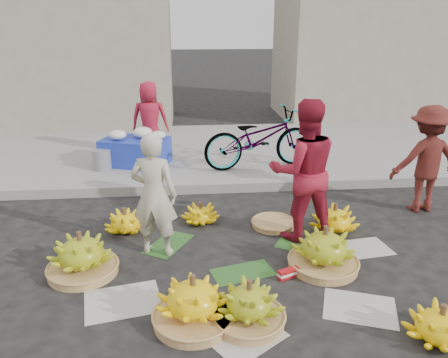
{
  "coord_description": "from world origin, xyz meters",
  "views": [
    {
      "loc": [
        -0.65,
        -4.17,
        2.5
      ],
      "look_at": [
        -0.21,
        0.79,
        0.7
      ],
      "focal_mm": 35.0,
      "sensor_mm": 36.0,
      "label": 1
    }
  ],
  "objects": [
    {
      "name": "ground",
      "position": [
        0.0,
        0.0,
        0.0
      ],
      "size": [
        80.0,
        80.0,
        0.0
      ],
      "primitive_type": "plane",
      "color": "black",
      "rests_on": "ground"
    },
    {
      "name": "curb",
      "position": [
        0.0,
        2.2,
        0.07
      ],
      "size": [
        40.0,
        0.25,
        0.15
      ],
      "primitive_type": "cube",
      "color": "gray",
      "rests_on": "ground"
    },
    {
      "name": "sidewalk",
      "position": [
        0.0,
        4.3,
        0.06
      ],
      "size": [
        40.0,
        4.0,
        0.12
      ],
      "primitive_type": "cube",
      "color": "gray",
      "rests_on": "ground"
    },
    {
      "name": "building_left",
      "position": [
        -4.0,
        7.2,
        2.0
      ],
      "size": [
        6.0,
        3.0,
        4.0
      ],
      "primitive_type": "cube",
      "color": "#9E9481",
      "rests_on": "sidewalk"
    },
    {
      "name": "building_right",
      "position": [
        4.5,
        7.7,
        2.5
      ],
      "size": [
        5.0,
        3.0,
        5.0
      ],
      "primitive_type": "cube",
      "color": "#9E9481",
      "rests_on": "sidewalk"
    },
    {
      "name": "newspaper_scatter",
      "position": [
        0.0,
        -0.8,
        0.0
      ],
      "size": [
        3.2,
        1.8,
        0.0
      ],
      "primitive_type": null,
      "color": "beige",
      "rests_on": "ground"
    },
    {
      "name": "banana_leaves",
      "position": [
        -0.1,
        0.2,
        0.0
      ],
      "size": [
        2.0,
        1.0,
        0.0
      ],
      "primitive_type": null,
      "color": "#20521B",
      "rests_on": "ground"
    },
    {
      "name": "banana_bunch_0",
      "position": [
        -1.78,
        -0.06,
        0.21
      ],
      "size": [
        0.83,
        0.83,
        0.49
      ],
      "rotation": [
        0.0,
        0.0,
        0.39
      ],
      "color": "#A47845",
      "rests_on": "ground"
    },
    {
      "name": "banana_bunch_1",
      "position": [
        -0.16,
        -1.02,
        0.19
      ],
      "size": [
        0.63,
        0.63,
        0.44
      ],
      "rotation": [
        0.0,
        0.0,
        -0.16
      ],
      "color": "#A47845",
      "rests_on": "ground"
    },
    {
      "name": "banana_bunch_2",
      "position": [
        -0.64,
        -0.97,
        0.21
      ],
      "size": [
        0.72,
        0.72,
        0.48
      ],
      "rotation": [
        0.0,
        0.0,
        -0.16
      ],
      "color": "#A47845",
      "rests_on": "ground"
    },
    {
      "name": "banana_bunch_3",
      "position": [
        1.38,
        -1.37,
        0.15
      ],
      "size": [
        0.69,
        0.69,
        0.34
      ],
      "rotation": [
        0.0,
        0.0,
        0.36
      ],
      "color": "yellow",
      "rests_on": "ground"
    },
    {
      "name": "banana_bunch_4",
      "position": [
        0.77,
        -0.18,
        0.22
      ],
      "size": [
        0.74,
        0.74,
        0.49
      ],
      "rotation": [
        0.0,
        0.0,
        -0.05
      ],
      "color": "#A47845",
      "rests_on": "ground"
    },
    {
      "name": "banana_bunch_5",
      "position": [
        1.18,
        0.7,
        0.16
      ],
      "size": [
        0.69,
        0.69,
        0.36
      ],
      "rotation": [
        0.0,
        0.0,
        0.21
      ],
      "color": "yellow",
      "rests_on": "ground"
    },
    {
      "name": "banana_bunch_6",
      "position": [
        -1.45,
        0.89,
        0.14
      ],
      "size": [
        0.66,
        0.66,
        0.32
      ],
      "rotation": [
        0.0,
        0.0,
        -0.43
      ],
      "color": "yellow",
      "rests_on": "ground"
    },
    {
      "name": "banana_bunch_7",
      "position": [
        -0.49,
        1.08,
        0.12
      ],
      "size": [
        0.55,
        0.55,
        0.29
      ],
      "rotation": [
        0.0,
        0.0,
        0.34
      ],
      "color": "yellow",
      "rests_on": "ground"
    },
    {
      "name": "basket_spare",
      "position": [
        0.44,
        0.88,
        0.03
      ],
      "size": [
        0.69,
        0.69,
        0.06
      ],
      "primitive_type": "cylinder",
      "rotation": [
        0.0,
        0.0,
        0.3
      ],
      "color": "#A47845",
      "rests_on": "ground"
    },
    {
      "name": "incense_stack",
      "position": [
        0.36,
        -0.34,
        0.05
      ],
      "size": [
        0.24,
        0.16,
        0.1
      ],
      "primitive_type": "cube",
      "rotation": [
        0.0,
        0.0,
        0.39
      ],
      "color": "#B51316",
      "rests_on": "ground"
    },
    {
      "name": "vendor_cream",
      "position": [
        -1.02,
        0.32,
        0.71
      ],
      "size": [
        0.58,
        0.45,
        1.42
      ],
      "primitive_type": "imported",
      "rotation": [
        0.0,
        0.0,
        2.9
      ],
      "color": "beige",
      "rests_on": "ground"
    },
    {
      "name": "vendor_red",
      "position": [
        0.7,
        0.57,
        0.85
      ],
      "size": [
        0.83,
        0.65,
        1.7
      ],
      "primitive_type": "imported",
      "rotation": [
        0.0,
        0.0,
        3.15
      ],
      "color": "#B21B2F",
      "rests_on": "ground"
    },
    {
      "name": "man_striped",
      "position": [
        2.59,
        1.23,
        0.74
      ],
      "size": [
        0.99,
        0.61,
        1.48
      ],
      "primitive_type": "imported",
      "rotation": [
        0.0,
        0.0,
        3.2
      ],
      "color": "maroon",
      "rests_on": "ground"
    },
    {
      "name": "flower_table",
      "position": [
        -1.54,
        3.32,
        0.39
      ],
      "size": [
        1.27,
        1.01,
        0.64
      ],
      "rotation": [
        0.0,
        0.0,
        -0.32
      ],
      "color": "#1A2DAC",
      "rests_on": "sidewalk"
    },
    {
      "name": "grey_bucket",
      "position": [
        -2.09,
        3.08,
        0.29
      ],
      "size": [
        0.3,
        0.3,
        0.34
      ],
      "primitive_type": "cylinder",
      "color": "slate",
      "rests_on": "sidewalk"
    },
    {
      "name": "flower_vendor",
      "position": [
        -1.31,
        3.83,
        0.81
      ],
      "size": [
        0.69,
        0.47,
        1.38
      ],
      "primitive_type": "imported",
      "rotation": [
        0.0,
        0.0,
        3.1
      ],
      "color": "#B21B2F",
      "rests_on": "sidewalk"
    },
    {
      "name": "bicycle",
      "position": [
        0.59,
        2.96,
        0.63
      ],
      "size": [
        1.06,
        2.05,
        1.03
      ],
      "primitive_type": "imported",
      "rotation": [
        0.0,
        0.0,
        1.78
      ],
      "color": "gray",
      "rests_on": "sidewalk"
    }
  ]
}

